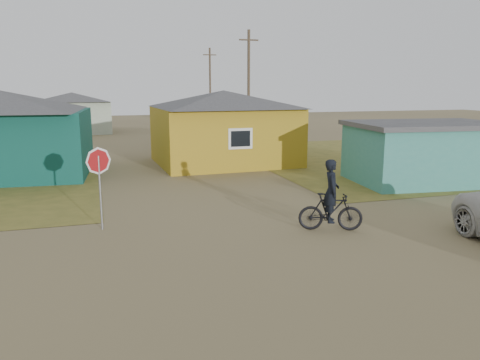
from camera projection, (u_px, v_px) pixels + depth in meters
name	position (u px, v px, depth m)	size (l,w,h in m)	color
ground	(274.00, 254.00, 11.65)	(120.00, 120.00, 0.00)	olive
grass_ne	(415.00, 156.00, 27.85)	(20.00, 18.00, 0.00)	olive
house_yellow	(224.00, 126.00, 25.10)	(7.72, 6.76, 3.90)	#AB871A
shed_turquoise	(425.00, 152.00, 20.21)	(6.71, 4.93, 2.60)	teal
house_pale_west	(73.00, 112.00, 41.44)	(7.04, 6.15, 3.60)	#A3B097
house_beige_east	(228.00, 107.00, 51.66)	(6.95, 6.05, 3.60)	tan
utility_pole_near	(249.00, 86.00, 33.33)	(1.40, 0.20, 8.00)	#4C3D2D
utility_pole_far	(210.00, 86.00, 48.62)	(1.40, 0.20, 8.00)	#4C3D2D
stop_sign	(99.00, 169.00, 13.30)	(0.79, 0.13, 2.41)	gray
cyclist	(331.00, 205.00, 13.41)	(1.90, 1.14, 2.08)	black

